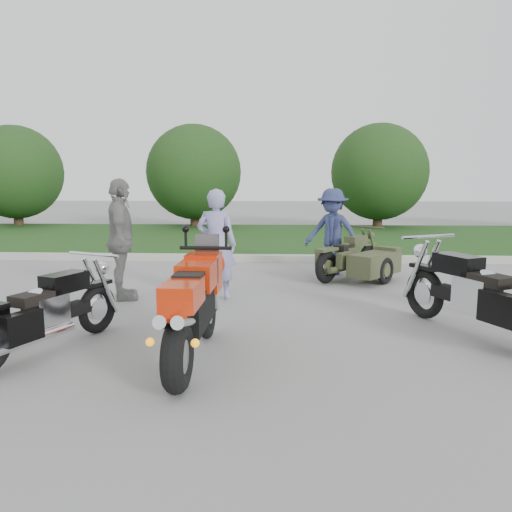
{
  "coord_description": "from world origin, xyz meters",
  "views": [
    {
      "loc": [
        0.31,
        -5.64,
        1.91
      ],
      "look_at": [
        -0.04,
        1.58,
        0.8
      ],
      "focal_mm": 35.0,
      "sensor_mm": 36.0,
      "label": 1
    }
  ],
  "objects_px": {
    "sportbike_red": "(193,305)",
    "cruiser_right": "(484,299)",
    "cruiser_left": "(40,316)",
    "person_denim": "(332,232)",
    "cruiser_sidecar": "(362,261)",
    "person_stripe": "(217,244)",
    "person_back": "(121,240)"
  },
  "relations": [
    {
      "from": "sportbike_red",
      "to": "cruiser_right",
      "type": "relative_size",
      "value": 0.96
    },
    {
      "from": "cruiser_left",
      "to": "person_denim",
      "type": "bearing_deg",
      "value": 75.73
    },
    {
      "from": "cruiser_sidecar",
      "to": "person_denim",
      "type": "height_order",
      "value": "person_denim"
    },
    {
      "from": "person_stripe",
      "to": "cruiser_right",
      "type": "bearing_deg",
      "value": 159.2
    },
    {
      "from": "cruiser_right",
      "to": "person_back",
      "type": "relative_size",
      "value": 1.22
    },
    {
      "from": "person_denim",
      "to": "person_back",
      "type": "bearing_deg",
      "value": -121.74
    },
    {
      "from": "sportbike_red",
      "to": "cruiser_sidecar",
      "type": "xyz_separation_m",
      "value": [
        2.46,
        4.44,
        -0.25
      ]
    },
    {
      "from": "cruiser_left",
      "to": "person_denim",
      "type": "xyz_separation_m",
      "value": [
        3.66,
        4.93,
        0.44
      ]
    },
    {
      "from": "sportbike_red",
      "to": "person_back",
      "type": "relative_size",
      "value": 1.17
    },
    {
      "from": "cruiser_left",
      "to": "person_stripe",
      "type": "relative_size",
      "value": 1.18
    },
    {
      "from": "cruiser_right",
      "to": "cruiser_sidecar",
      "type": "height_order",
      "value": "cruiser_right"
    },
    {
      "from": "cruiser_left",
      "to": "person_back",
      "type": "xyz_separation_m",
      "value": [
        0.09,
        2.57,
        0.53
      ]
    },
    {
      "from": "cruiser_right",
      "to": "person_stripe",
      "type": "xyz_separation_m",
      "value": [
        -3.46,
        1.93,
        0.39
      ]
    },
    {
      "from": "cruiser_left",
      "to": "person_denim",
      "type": "distance_m",
      "value": 6.15
    },
    {
      "from": "cruiser_sidecar",
      "to": "person_stripe",
      "type": "xyz_separation_m",
      "value": [
        -2.58,
        -1.55,
        0.51
      ]
    },
    {
      "from": "cruiser_sidecar",
      "to": "person_denim",
      "type": "relative_size",
      "value": 1.1
    },
    {
      "from": "person_stripe",
      "to": "person_back",
      "type": "xyz_separation_m",
      "value": [
        -1.5,
        -0.15,
        0.08
      ]
    },
    {
      "from": "person_stripe",
      "to": "person_denim",
      "type": "bearing_deg",
      "value": -124.76
    },
    {
      "from": "cruiser_sidecar",
      "to": "cruiser_right",
      "type": "bearing_deg",
      "value": -36.34
    },
    {
      "from": "cruiser_right",
      "to": "person_stripe",
      "type": "relative_size",
      "value": 1.33
    },
    {
      "from": "cruiser_right",
      "to": "person_denim",
      "type": "relative_size",
      "value": 1.35
    },
    {
      "from": "cruiser_left",
      "to": "person_stripe",
      "type": "height_order",
      "value": "person_stripe"
    },
    {
      "from": "cruiser_left",
      "to": "cruiser_sidecar",
      "type": "distance_m",
      "value": 5.98
    },
    {
      "from": "person_denim",
      "to": "sportbike_red",
      "type": "bearing_deg",
      "value": -85.99
    },
    {
      "from": "cruiser_right",
      "to": "cruiser_sidecar",
      "type": "xyz_separation_m",
      "value": [
        -0.87,
        3.48,
        -0.12
      ]
    },
    {
      "from": "person_back",
      "to": "cruiser_sidecar",
      "type": "bearing_deg",
      "value": -85.31
    },
    {
      "from": "cruiser_right",
      "to": "person_stripe",
      "type": "distance_m",
      "value": 3.98
    },
    {
      "from": "sportbike_red",
      "to": "cruiser_sidecar",
      "type": "distance_m",
      "value": 5.08
    },
    {
      "from": "cruiser_sidecar",
      "to": "person_back",
      "type": "distance_m",
      "value": 4.47
    },
    {
      "from": "person_stripe",
      "to": "person_back",
      "type": "distance_m",
      "value": 1.51
    },
    {
      "from": "cruiser_left",
      "to": "person_back",
      "type": "distance_m",
      "value": 2.63
    },
    {
      "from": "cruiser_right",
      "to": "person_denim",
      "type": "xyz_separation_m",
      "value": [
        -1.39,
        4.13,
        0.37
      ]
    }
  ]
}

